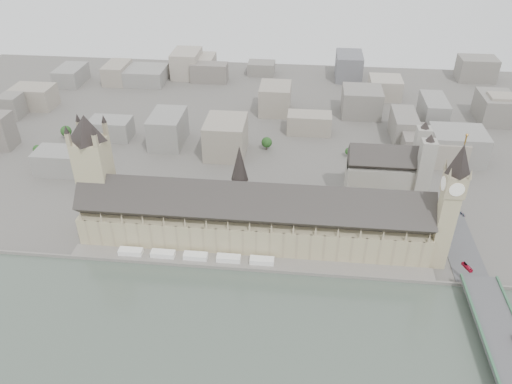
# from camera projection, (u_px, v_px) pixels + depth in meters

# --- Properties ---
(ground) EXTENTS (900.00, 900.00, 0.00)m
(ground) POSITION_uv_depth(u_px,v_px,m) (250.00, 258.00, 377.78)
(ground) COLOR #595651
(ground) RESTS_ON ground
(embankment_wall) EXTENTS (600.00, 1.50, 3.00)m
(embankment_wall) POSITION_uv_depth(u_px,v_px,m) (247.00, 269.00, 364.45)
(embankment_wall) COLOR slate
(embankment_wall) RESTS_ON ground
(river_terrace) EXTENTS (270.00, 15.00, 2.00)m
(river_terrace) POSITION_uv_depth(u_px,v_px,m) (248.00, 263.00, 370.98)
(river_terrace) COLOR slate
(river_terrace) RESTS_ON ground
(terrace_tents) EXTENTS (118.00, 7.00, 4.00)m
(terrace_tents) POSITION_uv_depth(u_px,v_px,m) (196.00, 256.00, 373.27)
(terrace_tents) COLOR white
(terrace_tents) RESTS_ON river_terrace
(palace_of_westminster) EXTENTS (265.00, 40.73, 55.44)m
(palace_of_westminster) POSITION_uv_depth(u_px,v_px,m) (252.00, 218.00, 381.85)
(palace_of_westminster) COLOR tan
(palace_of_westminster) RESTS_ON ground
(elizabeth_tower) EXTENTS (17.00, 17.00, 107.50)m
(elizabeth_tower) POSITION_uv_depth(u_px,v_px,m) (451.00, 199.00, 340.73)
(elizabeth_tower) COLOR tan
(elizabeth_tower) RESTS_ON ground
(victoria_tower) EXTENTS (30.00, 30.00, 100.00)m
(victoria_tower) POSITION_uv_depth(u_px,v_px,m) (94.00, 169.00, 380.12)
(victoria_tower) COLOR tan
(victoria_tower) RESTS_ON ground
(central_tower) EXTENTS (13.00, 13.00, 48.00)m
(central_tower) POSITION_uv_depth(u_px,v_px,m) (240.00, 174.00, 368.82)
(central_tower) COLOR tan
(central_tower) RESTS_ON ground
(westminster_bridge) EXTENTS (25.00, 325.00, 10.25)m
(westminster_bridge) POSITION_uv_depth(u_px,v_px,m) (510.00, 369.00, 287.78)
(westminster_bridge) COLOR #474749
(westminster_bridge) RESTS_ON ground
(westminster_abbey) EXTENTS (68.00, 36.00, 64.00)m
(westminster_abbey) POSITION_uv_depth(u_px,v_px,m) (388.00, 173.00, 433.65)
(westminster_abbey) COLOR gray
(westminster_abbey) RESTS_ON ground
(city_skyline_inland) EXTENTS (720.00, 360.00, 38.00)m
(city_skyline_inland) POSITION_uv_depth(u_px,v_px,m) (274.00, 106.00, 571.83)
(city_skyline_inland) COLOR gray
(city_skyline_inland) RESTS_ON ground
(park_trees) EXTENTS (110.00, 30.00, 15.00)m
(park_trees) POSITION_uv_depth(u_px,v_px,m) (246.00, 204.00, 424.63)
(park_trees) COLOR #174117
(park_trees) RESTS_ON ground
(red_bus_north) EXTENTS (6.16, 9.99, 2.76)m
(red_bus_north) POSITION_uv_depth(u_px,v_px,m) (467.00, 267.00, 351.54)
(red_bus_north) COLOR red
(red_bus_north) RESTS_ON westminster_bridge
(car_approach) EXTENTS (4.40, 6.09, 1.64)m
(car_approach) POSITION_uv_depth(u_px,v_px,m) (463.00, 214.00, 406.21)
(car_approach) COLOR gray
(car_approach) RESTS_ON westminster_bridge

